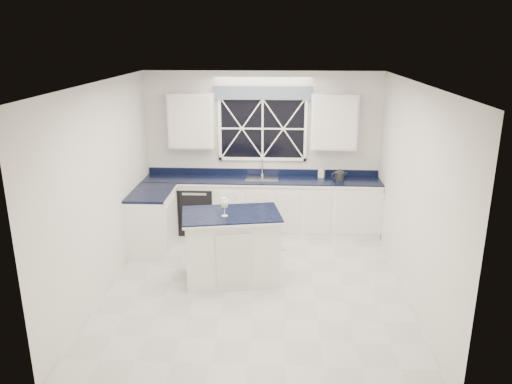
# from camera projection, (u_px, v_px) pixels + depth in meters

# --- Properties ---
(ground) EXTENTS (4.50, 4.50, 0.00)m
(ground) POSITION_uv_depth(u_px,v_px,m) (256.00, 284.00, 6.83)
(ground) COLOR silver
(ground) RESTS_ON ground
(back_wall) EXTENTS (4.00, 0.10, 2.70)m
(back_wall) POSITION_uv_depth(u_px,v_px,m) (263.00, 151.00, 8.57)
(back_wall) COLOR silver
(back_wall) RESTS_ON ground
(base_cabinets) EXTENTS (3.99, 1.60, 0.90)m
(base_cabinets) POSITION_uv_depth(u_px,v_px,m) (242.00, 209.00, 8.41)
(base_cabinets) COLOR white
(base_cabinets) RESTS_ON ground
(countertop) EXTENTS (3.98, 0.64, 0.04)m
(countertop) POSITION_uv_depth(u_px,v_px,m) (262.00, 180.00, 8.41)
(countertop) COLOR black
(countertop) RESTS_ON base_cabinets
(dishwasher) EXTENTS (0.60, 0.58, 0.82)m
(dishwasher) POSITION_uv_depth(u_px,v_px,m) (198.00, 207.00, 8.62)
(dishwasher) COLOR black
(dishwasher) RESTS_ON ground
(window) EXTENTS (1.65, 0.09, 1.26)m
(window) POSITION_uv_depth(u_px,v_px,m) (263.00, 124.00, 8.38)
(window) COLOR black
(window) RESTS_ON ground
(upper_cabinets) EXTENTS (3.10, 0.34, 0.90)m
(upper_cabinets) POSITION_uv_depth(u_px,v_px,m) (262.00, 121.00, 8.24)
(upper_cabinets) COLOR white
(upper_cabinets) RESTS_ON ground
(faucet) EXTENTS (0.05, 0.20, 0.30)m
(faucet) POSITION_uv_depth(u_px,v_px,m) (262.00, 167.00, 8.54)
(faucet) COLOR #ACACAE
(faucet) RESTS_ON countertop
(island) EXTENTS (1.42, 1.01, 0.97)m
(island) POSITION_uv_depth(u_px,v_px,m) (232.00, 246.00, 6.83)
(island) COLOR white
(island) RESTS_ON ground
(rug) EXTENTS (1.30, 0.94, 0.02)m
(rug) POSITION_uv_depth(u_px,v_px,m) (245.00, 244.00, 8.12)
(rug) COLOR #A0A09C
(rug) RESTS_ON ground
(kettle) EXTENTS (0.27, 0.20, 0.19)m
(kettle) POSITION_uv_depth(u_px,v_px,m) (339.00, 175.00, 8.33)
(kettle) COLOR #2C2C2E
(kettle) RESTS_ON countertop
(wine_glass) EXTENTS (0.11, 0.11, 0.26)m
(wine_glass) POSITION_uv_depth(u_px,v_px,m) (224.00, 203.00, 6.53)
(wine_glass) COLOR white
(wine_glass) RESTS_ON island
(soap_bottle) EXTENTS (0.13, 0.13, 0.22)m
(soap_bottle) POSITION_uv_depth(u_px,v_px,m) (322.00, 171.00, 8.46)
(soap_bottle) COLOR silver
(soap_bottle) RESTS_ON countertop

